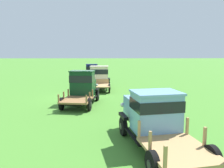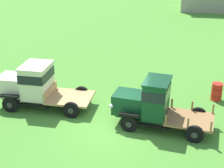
# 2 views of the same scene
# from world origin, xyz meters

# --- Properties ---
(ground_plane) EXTENTS (240.00, 240.00, 0.00)m
(ground_plane) POSITION_xyz_m (0.00, 0.00, 0.00)
(ground_plane) COLOR #47842D
(vintage_truck_foreground_near) EXTENTS (4.64, 2.05, 2.09)m
(vintage_truck_foreground_near) POSITION_xyz_m (-10.31, 0.21, 1.11)
(vintage_truck_foreground_near) COLOR black
(vintage_truck_foreground_near) RESTS_ON ground
(vintage_truck_second_in_line) EXTENTS (4.83, 2.06, 2.22)m
(vintage_truck_second_in_line) POSITION_xyz_m (-4.49, 1.37, 1.17)
(vintage_truck_second_in_line) COLOR black
(vintage_truck_second_in_line) RESTS_ON ground
(vintage_truck_midrow_center) EXTENTS (4.71, 2.34, 2.26)m
(vintage_truck_midrow_center) POSITION_xyz_m (1.48, 0.46, 1.15)
(vintage_truck_midrow_center) COLOR black
(vintage_truck_midrow_center) RESTS_ON ground
(vintage_truck_far_side) EXTENTS (5.41, 2.75, 2.06)m
(vintage_truck_far_side) POSITION_xyz_m (8.28, 3.88, 1.09)
(vintage_truck_far_side) COLOR black
(vintage_truck_far_side) RESTS_ON ground
(oil_drum_beside_row) EXTENTS (0.58, 0.58, 0.94)m
(oil_drum_beside_row) POSITION_xyz_m (4.64, 3.74, 0.47)
(oil_drum_beside_row) COLOR red
(oil_drum_beside_row) RESTS_ON ground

